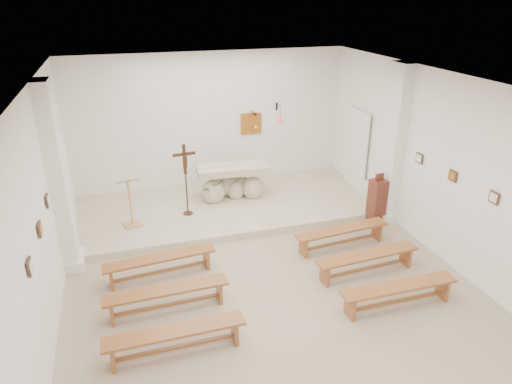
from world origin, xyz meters
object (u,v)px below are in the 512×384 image
object	(u,v)px
crucifix_stand	(186,175)
bench_right_third	(399,291)
altar	(233,184)
bench_left_second	(167,294)
bench_left_front	(160,262)
bench_right_front	(342,233)
bench_left_third	(175,336)
bench_right_second	(367,259)
lectern	(130,202)
donation_pedestal	(377,201)

from	to	relation	value
crucifix_stand	bench_right_third	distance (m)	5.06
altar	bench_left_second	distance (m)	4.27
bench_left_front	bench_right_front	distance (m)	3.64
altar	bench_left_third	bearing A→B (deg)	-110.10
bench_right_front	bench_left_third	bearing A→B (deg)	-156.03
altar	bench_right_second	size ratio (longest dim) A/B	0.87
crucifix_stand	bench_left_second	xyz separation A→B (m)	(-0.85, -3.13, -0.79)
bench_right_second	bench_left_third	world-z (taller)	same
bench_right_third	bench_right_second	bearing A→B (deg)	90.25
altar	crucifix_stand	world-z (taller)	crucifix_stand
bench_left_front	bench_left_second	world-z (taller)	same
altar	bench_left_third	xyz separation A→B (m)	(-2.06, -4.75, -0.18)
crucifix_stand	bench_right_second	size ratio (longest dim) A/B	0.82
bench_right_front	bench_left_third	distance (m)	4.16
crucifix_stand	bench_right_front	distance (m)	3.59
lectern	bench_left_second	world-z (taller)	lectern
crucifix_stand	bench_left_front	distance (m)	2.42
donation_pedestal	bench_left_third	xyz separation A→B (m)	(-4.88, -2.81, -0.20)
crucifix_stand	bench_left_second	size ratio (longest dim) A/B	0.82
bench_left_front	bench_left_third	world-z (taller)	same
lectern	donation_pedestal	world-z (taller)	lectern
bench_right_second	bench_left_second	bearing A→B (deg)	176.24
altar	bench_right_front	bearing A→B (deg)	-56.66
bench_right_third	lectern	bearing A→B (deg)	135.88
altar	bench_left_third	size ratio (longest dim) A/B	0.88
bench_left_front	bench_right_second	world-z (taller)	same
bench_right_second	bench_right_front	bearing A→B (deg)	86.24
bench_left_third	bench_right_third	size ratio (longest dim) A/B	1.00
donation_pedestal	bench_left_second	distance (m)	5.20
bench_left_front	altar	bearing A→B (deg)	47.63
lectern	bench_right_third	xyz separation A→B (m)	(4.02, -3.93, -0.40)
donation_pedestal	bench_right_third	bearing A→B (deg)	-121.96
crucifix_stand	bench_right_second	xyz separation A→B (m)	(2.78, -3.13, -0.79)
crucifix_stand	bench_right_second	bearing A→B (deg)	-55.84
bench_left_second	bench_left_front	bearing A→B (deg)	88.51
crucifix_stand	bench_right_second	world-z (taller)	crucifix_stand
lectern	donation_pedestal	bearing A→B (deg)	-23.98
lectern	bench_left_front	size ratio (longest dim) A/B	0.57
bench_left_third	bench_right_front	bearing A→B (deg)	28.66
bench_right_second	bench_left_front	bearing A→B (deg)	160.67
bench_left_front	bench_right_second	size ratio (longest dim) A/B	1.00
bench_left_second	bench_right_third	size ratio (longest dim) A/B	1.00
donation_pedestal	bench_left_second	xyz separation A→B (m)	(-4.88, -1.80, -0.20)
bench_right_front	crucifix_stand	bearing A→B (deg)	137.52
bench_right_front	bench_left_second	xyz separation A→B (m)	(-3.64, -1.01, 0.00)
altar	bench_right_third	xyz separation A→B (m)	(1.58, -4.75, -0.18)
lectern	bench_left_second	distance (m)	2.97
altar	bench_right_second	world-z (taller)	altar
bench_right_front	bench_right_second	world-z (taller)	same
altar	bench_left_second	xyz separation A→B (m)	(-2.06, -3.74, -0.18)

